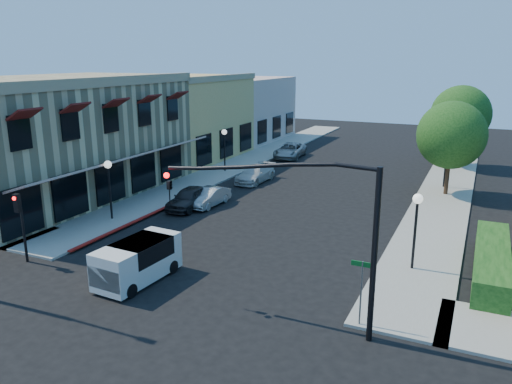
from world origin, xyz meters
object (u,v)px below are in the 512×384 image
at_px(lamppost_right_near, 417,212).
at_px(parked_car_a, 189,198).
at_px(signal_mast_arm, 312,217).
at_px(street_tree_a, 451,135).
at_px(street_tree_b, 461,115).
at_px(white_van, 137,259).
at_px(parked_car_b, 209,197).
at_px(parked_car_d, 290,150).
at_px(lamppost_right_far, 447,151).
at_px(street_name_sign, 362,283).
at_px(lamppost_left_near, 109,175).
at_px(lamppost_left_far, 224,140).
at_px(parked_car_c, 255,174).
at_px(secondary_signal, 20,215).

bearing_deg(lamppost_right_near, parked_car_a, 164.25).
bearing_deg(signal_mast_arm, street_tree_a, 81.83).
bearing_deg(street_tree_b, white_van, -109.72).
height_order(street_tree_a, parked_car_b, street_tree_a).
relative_size(lamppost_right_near, parked_car_b, 1.02).
xyz_separation_m(street_tree_a, parked_car_d, (-14.63, 8.12, -3.52)).
relative_size(lamppost_right_far, parked_car_a, 0.90).
xyz_separation_m(street_tree_a, parked_car_a, (-14.49, -10.00, -3.52)).
distance_m(street_name_sign, lamppost_left_near, 17.05).
relative_size(lamppost_left_far, white_van, 0.89).
xyz_separation_m(signal_mast_arm, lamppost_right_far, (2.64, 22.50, -1.35)).
height_order(white_van, parked_car_d, white_van).
relative_size(street_tree_a, signal_mast_arm, 0.81).
bearing_deg(street_tree_a, white_van, -118.25).
xyz_separation_m(lamppost_left_far, parked_car_b, (3.70, -9.00, -2.16)).
height_order(lamppost_right_near, white_van, lamppost_right_near).
relative_size(lamppost_right_near, parked_car_c, 0.83).
distance_m(secondary_signal, lamppost_left_far, 20.60).
relative_size(lamppost_left_near, white_van, 0.89).
bearing_deg(secondary_signal, signal_mast_arm, 0.37).
xyz_separation_m(lamppost_left_near, lamppost_left_far, (0.00, 14.00, 0.00)).
height_order(lamppost_right_near, lamppost_right_far, same).
height_order(street_tree_b, lamppost_right_far, street_tree_b).
bearing_deg(parked_car_a, white_van, -71.83).
distance_m(parked_car_b, parked_car_c, 7.00).
relative_size(white_van, parked_car_a, 1.02).
xyz_separation_m(lamppost_right_near, white_van, (-10.47, -6.04, -1.73)).
relative_size(street_name_sign, parked_car_c, 0.58).
distance_m(street_tree_a, lamppost_left_near, 22.30).
height_order(signal_mast_arm, parked_car_d, signal_mast_arm).
height_order(secondary_signal, lamppost_left_far, lamppost_left_far).
xyz_separation_m(lamppost_left_near, white_van, (6.53, -6.04, -1.73)).
bearing_deg(parked_car_c, lamppost_right_near, -39.17).
xyz_separation_m(signal_mast_arm, white_van, (-7.82, 0.46, -3.08)).
xyz_separation_m(lamppost_left_near, parked_car_c, (3.70, 12.00, -2.11)).
bearing_deg(street_tree_a, secondary_signal, -129.21).
height_order(street_name_sign, parked_car_a, street_name_sign).
xyz_separation_m(street_tree_a, parked_car_b, (-13.60, -9.00, -3.62)).
bearing_deg(signal_mast_arm, secondary_signal, -179.63).
relative_size(street_tree_b, lamppost_left_near, 1.97).
bearing_deg(lamppost_right_near, lamppost_right_far, 90.00).
bearing_deg(lamppost_left_near, secondary_signal, -85.66).
distance_m(signal_mast_arm, street_name_sign, 2.98).
bearing_deg(secondary_signal, parked_car_c, 80.23).
distance_m(signal_mast_arm, lamppost_right_near, 7.15).
bearing_deg(parked_car_d, lamppost_right_near, -61.89).
distance_m(street_tree_b, street_name_sign, 29.96).
xyz_separation_m(lamppost_left_near, lamppost_right_far, (17.00, 16.00, 0.00)).
bearing_deg(lamppost_right_far, secondary_signal, -126.14).
distance_m(signal_mast_arm, parked_car_c, 21.63).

